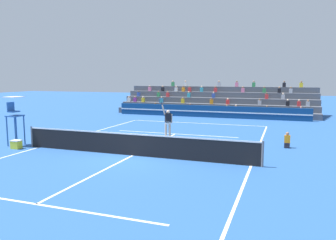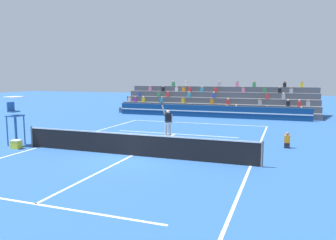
# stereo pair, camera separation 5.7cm
# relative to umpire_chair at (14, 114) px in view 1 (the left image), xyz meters

# --- Properties ---
(ground_plane) EXTENTS (120.00, 120.00, 0.00)m
(ground_plane) POSITION_rel_umpire_chair_xyz_m (7.07, 0.00, -1.72)
(ground_plane) COLOR #285699
(court_lines) EXTENTS (11.10, 23.90, 0.01)m
(court_lines) POSITION_rel_umpire_chair_xyz_m (7.07, 0.00, -1.71)
(court_lines) COLOR white
(court_lines) RESTS_ON ground
(tennis_net) EXTENTS (12.00, 0.10, 1.10)m
(tennis_net) POSITION_rel_umpire_chair_xyz_m (7.07, 0.00, -1.17)
(tennis_net) COLOR slate
(tennis_net) RESTS_ON ground
(sponsor_banner_wall) EXTENTS (18.00, 0.26, 1.10)m
(sponsor_banner_wall) POSITION_rel_umpire_chair_xyz_m (7.07, 16.13, -1.17)
(sponsor_banner_wall) COLOR navy
(sponsor_banner_wall) RESTS_ON ground
(bleacher_stand) EXTENTS (19.68, 4.75, 3.38)m
(bleacher_stand) POSITION_rel_umpire_chair_xyz_m (7.07, 19.93, -0.70)
(bleacher_stand) COLOR #4C515B
(bleacher_stand) RESTS_ON ground
(umpire_chair) EXTENTS (0.76, 0.84, 2.67)m
(umpire_chair) POSITION_rel_umpire_chair_xyz_m (0.00, 0.00, 0.00)
(umpire_chair) COLOR #285699
(umpire_chair) RESTS_ON ground
(ball_kid_courtside) EXTENTS (0.30, 0.36, 0.84)m
(ball_kid_courtside) POSITION_rel_umpire_chair_xyz_m (13.99, 4.35, -1.39)
(ball_kid_courtside) COLOR black
(ball_kid_courtside) RESTS_ON ground
(tennis_player) EXTENTS (0.73, 0.67, 2.50)m
(tennis_player) POSITION_rel_umpire_chair_xyz_m (7.06, 4.98, -0.73)
(tennis_player) COLOR beige
(tennis_player) RESTS_ON ground
(tennis_ball) EXTENTS (0.07, 0.07, 0.07)m
(tennis_ball) POSITION_rel_umpire_chair_xyz_m (9.75, 3.31, -1.68)
(tennis_ball) COLOR #C6DB33
(tennis_ball) RESTS_ON ground
(equipment_cooler) EXTENTS (0.50, 0.38, 0.45)m
(equipment_cooler) POSITION_rel_umpire_chair_xyz_m (0.67, -0.66, -1.49)
(equipment_cooler) COLOR yellow
(equipment_cooler) RESTS_ON ground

